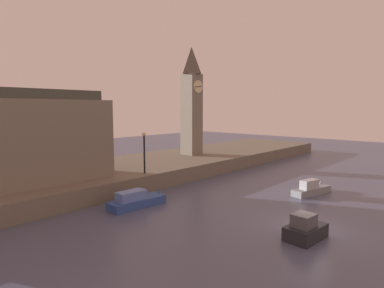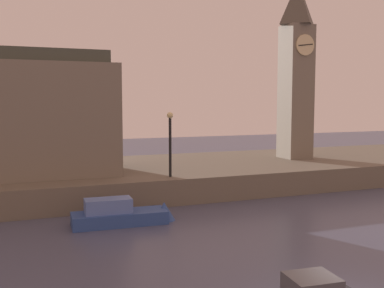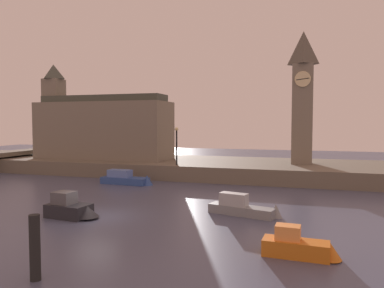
{
  "view_description": "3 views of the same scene",
  "coord_description": "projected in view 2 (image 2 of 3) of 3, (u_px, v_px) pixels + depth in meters",
  "views": [
    {
      "loc": [
        -19.2,
        -7.65,
        7.41
      ],
      "look_at": [
        5.83,
        14.79,
        3.69
      ],
      "focal_mm": 30.75,
      "sensor_mm": 36.0,
      "label": 1
    },
    {
      "loc": [
        -8.67,
        -9.56,
        5.87
      ],
      "look_at": [
        2.25,
        17.97,
        3.07
      ],
      "focal_mm": 42.62,
      "sensor_mm": 36.0,
      "label": 2
    },
    {
      "loc": [
        12.07,
        -19.18,
        5.67
      ],
      "look_at": [
        1.02,
        16.22,
        3.55
      ],
      "focal_mm": 34.53,
      "sensor_mm": 36.0,
      "label": 3
    }
  ],
  "objects": [
    {
      "name": "far_embankment",
      "position": [
        150.0,
        176.0,
        31.01
      ],
      "size": [
        70.0,
        12.0,
        1.5
      ],
      "primitive_type": "cube",
      "color": "#6B6051",
      "rests_on": "ground"
    },
    {
      "name": "clock_tower",
      "position": [
        296.0,
        67.0,
        34.55
      ],
      "size": [
        2.22,
        2.27,
        13.37
      ],
      "color": "slate",
      "rests_on": "far_embankment"
    },
    {
      "name": "streetlamp",
      "position": [
        170.0,
        136.0,
        26.12
      ],
      "size": [
        0.36,
        0.36,
        3.74
      ],
      "color": "black",
      "rests_on": "far_embankment"
    },
    {
      "name": "boat_tour_blue",
      "position": [
        130.0,
        214.0,
        21.86
      ],
      "size": [
        5.22,
        1.74,
        1.52
      ],
      "color": "#2D4C93",
      "rests_on": "ground"
    }
  ]
}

